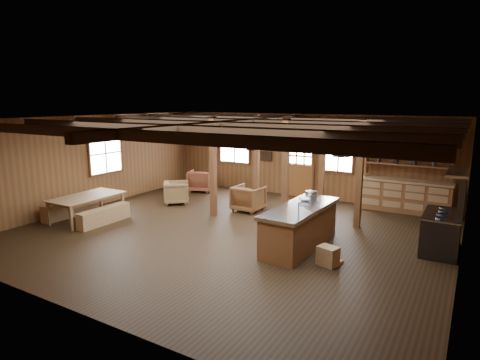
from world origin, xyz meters
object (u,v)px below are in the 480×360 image
(commercial_range, at_px, (445,225))
(armchair_b, at_px, (248,198))
(armchair_c, at_px, (176,193))
(dining_table, at_px, (88,208))
(armchair_a, at_px, (201,181))
(kitchen_island, at_px, (300,227))

(commercial_range, xyz_separation_m, armchair_b, (-5.25, 0.74, -0.22))
(commercial_range, height_order, armchair_c, commercial_range)
(dining_table, distance_m, armchair_c, 2.81)
(commercial_range, bearing_deg, armchair_a, 164.89)
(armchair_b, bearing_deg, dining_table, 44.67)
(armchair_b, relative_size, armchair_c, 1.08)
(kitchen_island, height_order, armchair_a, kitchen_island)
(commercial_range, bearing_deg, armchair_c, 177.38)
(kitchen_island, height_order, armchair_b, kitchen_island)
(kitchen_island, xyz_separation_m, dining_table, (-5.77, -1.00, -0.14))
(armchair_a, bearing_deg, commercial_range, 143.51)
(commercial_range, relative_size, armchair_a, 2.12)
(kitchen_island, xyz_separation_m, commercial_range, (2.78, 1.32, 0.12))
(armchair_b, height_order, armchair_c, armchair_b)
(commercial_range, distance_m, armchair_c, 7.68)
(armchair_a, distance_m, armchair_c, 1.86)
(kitchen_island, relative_size, armchair_c, 3.27)
(dining_table, height_order, armchair_c, armchair_c)
(dining_table, distance_m, armchair_b, 4.50)
(commercial_range, relative_size, armchair_c, 2.33)
(armchair_a, height_order, armchair_b, armchair_a)
(kitchen_island, distance_m, armchair_b, 3.22)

